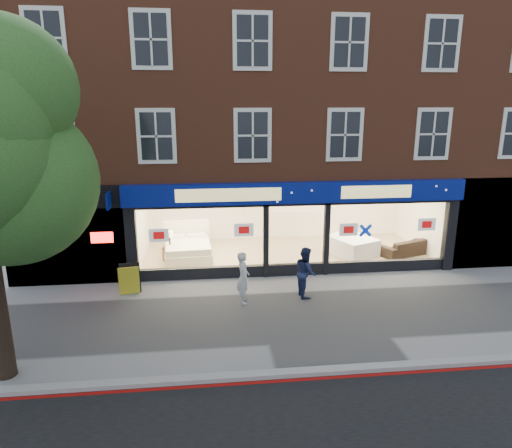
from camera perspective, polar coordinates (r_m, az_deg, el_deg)
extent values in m
plane|color=gray|center=(13.32, 7.54, -11.06)|extent=(120.00, 120.00, 0.00)
cube|color=#8C0A07|center=(10.72, 11.65, -18.18)|extent=(60.00, 0.10, 0.01)
cube|color=gray|center=(10.85, 11.33, -17.38)|extent=(60.00, 0.25, 0.12)
cube|color=tan|center=(18.06, 3.61, -3.68)|extent=(11.00, 4.50, 0.10)
cube|color=brown|center=(18.86, 3.00, 17.48)|extent=(19.00, 8.00, 6.70)
cube|color=navy|center=(15.06, 5.33, 3.93)|extent=(11.40, 0.28, 0.70)
cube|color=black|center=(16.00, 4.95, -5.64)|extent=(11.00, 0.18, 0.40)
cube|color=black|center=(15.53, -15.28, -2.49)|extent=(0.35, 0.30, 2.60)
cube|color=black|center=(17.53, 22.98, -1.18)|extent=(0.35, 0.30, 2.60)
cube|color=white|center=(15.24, -6.96, -1.80)|extent=(4.20, 0.02, 2.10)
cube|color=white|center=(16.47, 16.27, -1.02)|extent=(4.20, 0.02, 2.10)
cube|color=white|center=(15.85, 4.91, -2.21)|extent=(1.80, 0.02, 2.10)
cube|color=silver|center=(19.85, 2.56, 1.80)|extent=(11.00, 0.20, 2.60)
cube|color=#FFEAC6|center=(17.41, 3.75, 4.29)|extent=(11.00, 4.50, 0.12)
cube|color=black|center=(16.13, -22.62, -1.18)|extent=(3.80, 0.60, 3.30)
cube|color=#FF140C|center=(15.52, -18.69, -1.61)|extent=(0.70, 0.04, 0.35)
cube|color=black|center=(18.62, 28.26, 0.22)|extent=(4.00, 0.40, 3.30)
cube|color=white|center=(17.51, -8.49, -3.65)|extent=(1.84, 2.12, 0.35)
cube|color=white|center=(17.42, -8.53, -2.71)|extent=(1.77, 2.04, 0.25)
cube|color=white|center=(18.40, -8.66, -1.34)|extent=(1.80, 0.24, 1.21)
cube|color=white|center=(18.05, -9.83, -1.51)|extent=(0.67, 0.37, 0.12)
cube|color=white|center=(18.07, -7.44, -1.40)|extent=(0.67, 0.37, 0.12)
cube|color=brown|center=(17.36, -10.64, -3.57)|extent=(0.57, 0.57, 0.55)
cube|color=white|center=(18.14, 11.81, -3.35)|extent=(1.96, 2.14, 0.23)
cube|color=white|center=(18.07, 11.85, -2.67)|extent=(1.96, 2.14, 0.23)
cube|color=white|center=(18.00, 11.89, -1.97)|extent=(1.96, 2.14, 0.23)
imported|color=black|center=(18.60, 18.16, -2.71)|extent=(2.25, 1.52, 0.61)
cube|color=gold|center=(14.81, -15.52, -6.69)|extent=(0.70, 0.51, 0.98)
imported|color=#B9BDC2|center=(13.61, -1.61, -6.71)|extent=(0.41, 0.59, 1.58)
imported|color=#192246|center=(14.14, 6.22, -5.96)|extent=(0.64, 0.80, 1.57)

